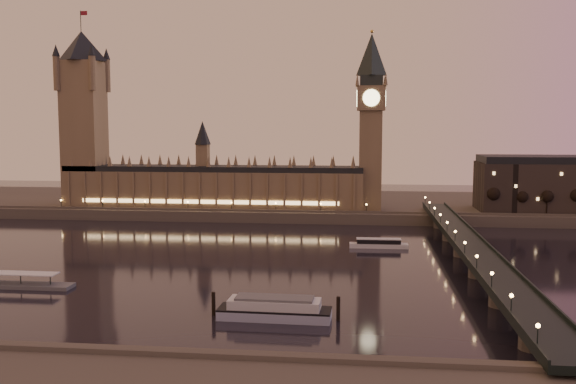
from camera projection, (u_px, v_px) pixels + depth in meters
ground at (241, 261)px, 264.49m from camera, size 700.00×700.00×0.00m
far_embankment at (332, 205)px, 423.84m from camera, size 560.00×130.00×6.00m
palace_of_westminster at (213, 182)px, 386.28m from camera, size 180.00×26.62×52.00m
victoria_tower at (84, 108)px, 390.65m from camera, size 31.68×31.68×118.00m
big_ben at (371, 111)px, 371.27m from camera, size 17.68×17.68×104.00m
westminster_bridge at (469, 252)px, 253.61m from camera, size 13.20×260.00×15.30m
bare_tree_0 at (497, 197)px, 356.59m from camera, size 6.39×6.39×12.99m
bare_tree_1 at (523, 197)px, 355.01m from camera, size 6.39×6.39×12.99m
bare_tree_2 at (549, 198)px, 353.43m from camera, size 6.39×6.39×12.99m
bare_tree_3 at (576, 198)px, 351.84m from camera, size 6.39×6.39×12.99m
cruise_boat_a at (379, 244)px, 292.14m from camera, size 26.68×6.21×4.25m
moored_barge at (275, 309)px, 184.95m from camera, size 37.79×10.02×6.93m
pontoon_pier at (9, 283)px, 221.68m from camera, size 45.05×7.51×12.01m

